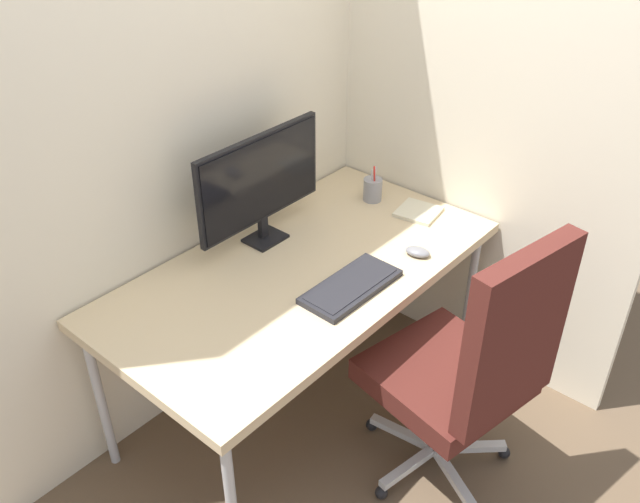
{
  "coord_description": "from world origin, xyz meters",
  "views": [
    {
      "loc": [
        -1.56,
        -1.45,
        2.21
      ],
      "look_at": [
        0.02,
        -0.08,
        0.83
      ],
      "focal_mm": 37.91,
      "sensor_mm": 36.0,
      "label": 1
    }
  ],
  "objects_px": {
    "office_chair": "(472,365)",
    "pen_holder": "(373,189)",
    "monitor": "(261,181)",
    "notebook": "(418,212)",
    "mouse": "(418,252)",
    "keyboard": "(351,286)"
  },
  "relations": [
    {
      "from": "monitor",
      "to": "pen_holder",
      "type": "height_order",
      "value": "monitor"
    },
    {
      "from": "monitor",
      "to": "pen_holder",
      "type": "distance_m",
      "value": 0.61
    },
    {
      "from": "monitor",
      "to": "mouse",
      "type": "relative_size",
      "value": 6.4
    },
    {
      "from": "keyboard",
      "to": "notebook",
      "type": "height_order",
      "value": "keyboard"
    },
    {
      "from": "notebook",
      "to": "office_chair",
      "type": "bearing_deg",
      "value": -141.67
    },
    {
      "from": "mouse",
      "to": "pen_holder",
      "type": "distance_m",
      "value": 0.48
    },
    {
      "from": "keyboard",
      "to": "office_chair",
      "type": "bearing_deg",
      "value": -80.96
    },
    {
      "from": "mouse",
      "to": "pen_holder",
      "type": "relative_size",
      "value": 0.57
    },
    {
      "from": "office_chair",
      "to": "keyboard",
      "type": "bearing_deg",
      "value": 99.04
    },
    {
      "from": "monitor",
      "to": "mouse",
      "type": "height_order",
      "value": "monitor"
    },
    {
      "from": "mouse",
      "to": "office_chair",
      "type": "bearing_deg",
      "value": -138.0
    },
    {
      "from": "mouse",
      "to": "pen_holder",
      "type": "height_order",
      "value": "pen_holder"
    },
    {
      "from": "monitor",
      "to": "notebook",
      "type": "xyz_separation_m",
      "value": [
        0.58,
        -0.36,
        -0.26
      ]
    },
    {
      "from": "pen_holder",
      "to": "keyboard",
      "type": "bearing_deg",
      "value": -149.38
    },
    {
      "from": "office_chair",
      "to": "notebook",
      "type": "distance_m",
      "value": 0.82
    },
    {
      "from": "office_chair",
      "to": "pen_holder",
      "type": "xyz_separation_m",
      "value": [
        0.51,
        0.83,
        0.19
      ]
    },
    {
      "from": "office_chair",
      "to": "mouse",
      "type": "xyz_separation_m",
      "value": [
        0.27,
        0.42,
        0.15
      ]
    },
    {
      "from": "keyboard",
      "to": "notebook",
      "type": "distance_m",
      "value": 0.63
    },
    {
      "from": "mouse",
      "to": "notebook",
      "type": "relative_size",
      "value": 0.57
    },
    {
      "from": "office_chair",
      "to": "mouse",
      "type": "relative_size",
      "value": 11.59
    },
    {
      "from": "office_chair",
      "to": "mouse",
      "type": "bearing_deg",
      "value": 57.4
    },
    {
      "from": "office_chair",
      "to": "keyboard",
      "type": "relative_size",
      "value": 2.83
    }
  ]
}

